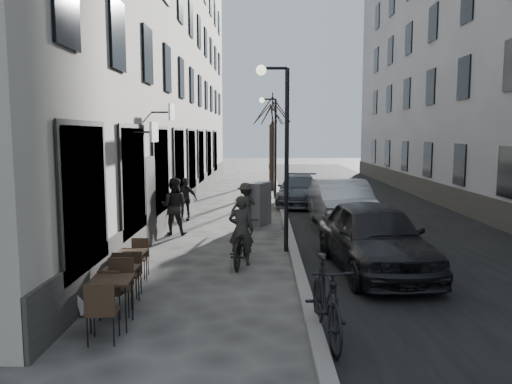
{
  "coord_description": "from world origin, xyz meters",
  "views": [
    {
      "loc": [
        -0.66,
        -7.63,
        3.25
      ],
      "look_at": [
        -0.82,
        4.82,
        1.8
      ],
      "focal_mm": 35.0,
      "sensor_mm": 36.0,
      "label": 1
    }
  ],
  "objects_px": {
    "bistro_set_b": "(122,283)",
    "bistro_set_a": "(112,298)",
    "bicycle": "(241,243)",
    "car_near": "(374,237)",
    "streetlamp_far": "(272,136)",
    "car_mid": "(342,204)",
    "tree_far": "(271,113)",
    "moped": "(326,300)",
    "sign_board": "(79,288)",
    "pedestrian_near": "(174,206)",
    "tree_near": "(273,109)",
    "car_far": "(299,190)",
    "bistro_set_c": "(132,264)",
    "pedestrian_mid": "(246,205)",
    "streetlamp_near": "(280,137)",
    "pedestrian_far": "(185,199)",
    "utility_cabinet": "(259,204)"
  },
  "relations": [
    {
      "from": "tree_far",
      "to": "bistro_set_b",
      "type": "relative_size",
      "value": 3.84
    },
    {
      "from": "bicycle",
      "to": "car_near",
      "type": "relative_size",
      "value": 0.42
    },
    {
      "from": "tree_far",
      "to": "pedestrian_near",
      "type": "distance_m",
      "value": 19.36
    },
    {
      "from": "utility_cabinet",
      "to": "car_far",
      "type": "height_order",
      "value": "utility_cabinet"
    },
    {
      "from": "tree_near",
      "to": "pedestrian_far",
      "type": "xyz_separation_m",
      "value": [
        -3.5,
        -10.04,
        -3.85
      ]
    },
    {
      "from": "moped",
      "to": "pedestrian_near",
      "type": "bearing_deg",
      "value": 110.82
    },
    {
      "from": "tree_far",
      "to": "pedestrian_near",
      "type": "height_order",
      "value": "tree_far"
    },
    {
      "from": "pedestrian_near",
      "to": "car_far",
      "type": "height_order",
      "value": "pedestrian_near"
    },
    {
      "from": "tree_near",
      "to": "car_near",
      "type": "xyz_separation_m",
      "value": [
        2.09,
        -16.99,
        -3.83
      ]
    },
    {
      "from": "pedestrian_mid",
      "to": "pedestrian_far",
      "type": "height_order",
      "value": "pedestrian_far"
    },
    {
      "from": "tree_far",
      "to": "car_mid",
      "type": "bearing_deg",
      "value": -82.84
    },
    {
      "from": "bistro_set_b",
      "to": "bistro_set_a",
      "type": "bearing_deg",
      "value": -81.7
    },
    {
      "from": "car_mid",
      "to": "car_far",
      "type": "height_order",
      "value": "car_mid"
    },
    {
      "from": "bistro_set_b",
      "to": "moped",
      "type": "height_order",
      "value": "moped"
    },
    {
      "from": "tree_far",
      "to": "pedestrian_mid",
      "type": "height_order",
      "value": "tree_far"
    },
    {
      "from": "bistro_set_a",
      "to": "car_far",
      "type": "xyz_separation_m",
      "value": [
        4.2,
        14.69,
        0.17
      ]
    },
    {
      "from": "streetlamp_far",
      "to": "car_mid",
      "type": "xyz_separation_m",
      "value": [
        2.28,
        -8.53,
        -2.33
      ]
    },
    {
      "from": "tree_near",
      "to": "car_far",
      "type": "xyz_separation_m",
      "value": [
        1.1,
        -5.85,
        -3.99
      ]
    },
    {
      "from": "pedestrian_far",
      "to": "car_near",
      "type": "relative_size",
      "value": 0.33
    },
    {
      "from": "bistro_set_c",
      "to": "sign_board",
      "type": "height_order",
      "value": "sign_board"
    },
    {
      "from": "bistro_set_b",
      "to": "car_near",
      "type": "height_order",
      "value": "car_near"
    },
    {
      "from": "tree_far",
      "to": "streetlamp_near",
      "type": "bearing_deg",
      "value": -90.2
    },
    {
      "from": "pedestrian_near",
      "to": "pedestrian_far",
      "type": "xyz_separation_m",
      "value": [
        -0.07,
        2.63,
        -0.12
      ]
    },
    {
      "from": "streetlamp_near",
      "to": "sign_board",
      "type": "distance_m",
      "value": 6.74
    },
    {
      "from": "streetlamp_near",
      "to": "car_mid",
      "type": "bearing_deg",
      "value": 56.71
    },
    {
      "from": "car_mid",
      "to": "bistro_set_b",
      "type": "bearing_deg",
      "value": -126.69
    },
    {
      "from": "pedestrian_far",
      "to": "bicycle",
      "type": "bearing_deg",
      "value": -68.41
    },
    {
      "from": "streetlamp_near",
      "to": "bistro_set_b",
      "type": "xyz_separation_m",
      "value": [
        -3.16,
        -4.48,
        -2.71
      ]
    },
    {
      "from": "tree_far",
      "to": "bistro_set_a",
      "type": "bearing_deg",
      "value": -96.66
    },
    {
      "from": "tree_far",
      "to": "bistro_set_c",
      "type": "distance_m",
      "value": 24.71
    },
    {
      "from": "streetlamp_near",
      "to": "car_far",
      "type": "xyz_separation_m",
      "value": [
        1.17,
        9.15,
        -2.48
      ]
    },
    {
      "from": "pedestrian_mid",
      "to": "bistro_set_c",
      "type": "bearing_deg",
      "value": 67.64
    },
    {
      "from": "bicycle",
      "to": "tree_far",
      "type": "bearing_deg",
      "value": -85.96
    },
    {
      "from": "sign_board",
      "to": "pedestrian_near",
      "type": "distance_m",
      "value": 7.19
    },
    {
      "from": "bistro_set_a",
      "to": "utility_cabinet",
      "type": "relative_size",
      "value": 1.11
    },
    {
      "from": "bicycle",
      "to": "pedestrian_mid",
      "type": "bearing_deg",
      "value": -82.48
    },
    {
      "from": "utility_cabinet",
      "to": "bistro_set_a",
      "type": "bearing_deg",
      "value": -79.74
    },
    {
      "from": "tree_far",
      "to": "bicycle",
      "type": "bearing_deg",
      "value": -92.78
    },
    {
      "from": "bistro_set_c",
      "to": "moped",
      "type": "distance_m",
      "value": 4.82
    },
    {
      "from": "bistro_set_a",
      "to": "car_far",
      "type": "distance_m",
      "value": 15.28
    },
    {
      "from": "utility_cabinet",
      "to": "pedestrian_near",
      "type": "height_order",
      "value": "pedestrian_near"
    },
    {
      "from": "bicycle",
      "to": "pedestrian_near",
      "type": "distance_m",
      "value": 4.45
    },
    {
      "from": "bicycle",
      "to": "sign_board",
      "type": "bearing_deg",
      "value": 57.06
    },
    {
      "from": "pedestrian_mid",
      "to": "pedestrian_far",
      "type": "relative_size",
      "value": 0.97
    },
    {
      "from": "bistro_set_b",
      "to": "utility_cabinet",
      "type": "height_order",
      "value": "utility_cabinet"
    },
    {
      "from": "utility_cabinet",
      "to": "tree_far",
      "type": "bearing_deg",
      "value": 111.96
    },
    {
      "from": "tree_far",
      "to": "moped",
      "type": "height_order",
      "value": "tree_far"
    },
    {
      "from": "streetlamp_far",
      "to": "utility_cabinet",
      "type": "height_order",
      "value": "streetlamp_far"
    },
    {
      "from": "streetlamp_far",
      "to": "sign_board",
      "type": "relative_size",
      "value": 4.59
    },
    {
      "from": "bistro_set_a",
      "to": "bistro_set_b",
      "type": "height_order",
      "value": "bistro_set_a"
    }
  ]
}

